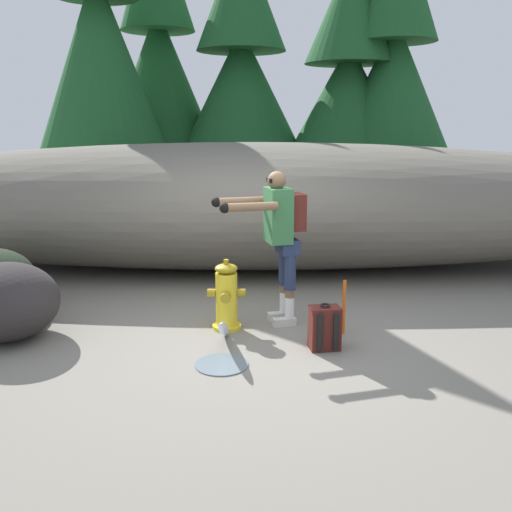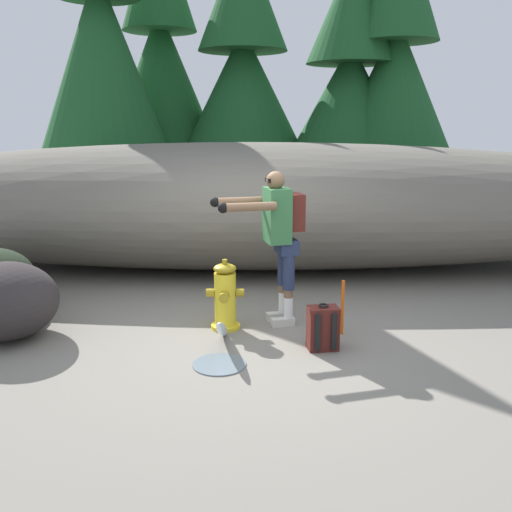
# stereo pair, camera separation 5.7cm
# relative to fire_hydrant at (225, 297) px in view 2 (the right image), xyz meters

# --- Properties ---
(ground_plane) EXTENTS (56.00, 56.00, 0.04)m
(ground_plane) POSITION_rel_fire_hydrant_xyz_m (0.25, -0.30, -0.38)
(ground_plane) COLOR slate
(dirt_embankment) EXTENTS (14.66, 3.20, 1.93)m
(dirt_embankment) POSITION_rel_fire_hydrant_xyz_m (0.25, 2.83, 0.61)
(dirt_embankment) COLOR #666056
(dirt_embankment) RESTS_ON ground_plane
(fire_hydrant) EXTENTS (0.42, 0.37, 0.78)m
(fire_hydrant) POSITION_rel_fire_hydrant_xyz_m (0.00, 0.00, 0.00)
(fire_hydrant) COLOR yellow
(fire_hydrant) RESTS_ON ground_plane
(hydrant_water_jet) EXTENTS (0.51, 1.09, 0.50)m
(hydrant_water_jet) POSITION_rel_fire_hydrant_xyz_m (-0.00, -0.68, -0.21)
(hydrant_water_jet) COLOR silver
(hydrant_water_jet) RESTS_ON ground_plane
(utility_worker) EXTENTS (1.04, 0.67, 1.72)m
(utility_worker) POSITION_rel_fire_hydrant_xyz_m (0.58, 0.16, 0.73)
(utility_worker) COLOR beige
(utility_worker) RESTS_ON ground_plane
(spare_backpack) EXTENTS (0.33, 0.32, 0.47)m
(spare_backpack) POSITION_rel_fire_hydrant_xyz_m (1.01, -0.57, -0.14)
(spare_backpack) COLOR #511E19
(spare_backpack) RESTS_ON ground_plane
(boulder_mid) EXTENTS (1.54, 1.55, 0.81)m
(boulder_mid) POSITION_rel_fire_hydrant_xyz_m (-2.29, -0.29, 0.04)
(boulder_mid) COLOR #2C2728
(boulder_mid) RESTS_ON ground_plane
(pine_tree_far_left) EXTENTS (2.47, 2.47, 7.31)m
(pine_tree_far_left) POSITION_rel_fire_hydrant_xyz_m (-2.68, 5.49, 3.66)
(pine_tree_far_left) COLOR #47331E
(pine_tree_far_left) RESTS_ON ground_plane
(pine_tree_left) EXTENTS (2.53, 2.53, 6.77)m
(pine_tree_left) POSITION_rel_fire_hydrant_xyz_m (-1.84, 7.33, 3.38)
(pine_tree_left) COLOR #47331E
(pine_tree_left) RESTS_ON ground_plane
(pine_tree_center) EXTENTS (2.93, 2.93, 6.06)m
(pine_tree_center) POSITION_rel_fire_hydrant_xyz_m (0.01, 6.67, 2.92)
(pine_tree_center) COLOR #47331E
(pine_tree_center) RESTS_ON ground_plane
(pine_tree_right) EXTENTS (2.83, 2.83, 5.53)m
(pine_tree_right) POSITION_rel_fire_hydrant_xyz_m (2.23, 6.20, 2.66)
(pine_tree_right) COLOR #47331E
(pine_tree_right) RESTS_ON ground_plane
(pine_tree_far_right) EXTENTS (2.55, 2.55, 6.11)m
(pine_tree_far_right) POSITION_rel_fire_hydrant_xyz_m (3.10, 5.99, 3.02)
(pine_tree_far_right) COLOR #47331E
(pine_tree_far_right) RESTS_ON ground_plane
(survey_stake) EXTENTS (0.04, 0.04, 0.60)m
(survey_stake) POSITION_rel_fire_hydrant_xyz_m (1.26, -0.17, -0.06)
(survey_stake) COLOR #E55914
(survey_stake) RESTS_ON ground_plane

